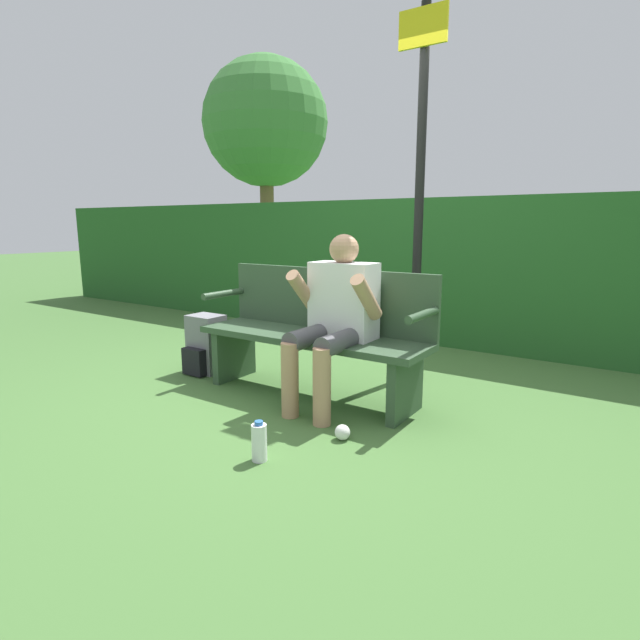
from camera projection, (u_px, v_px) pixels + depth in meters
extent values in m
plane|color=#426B33|center=(310.00, 395.00, 3.55)|extent=(40.00, 40.00, 0.00)
cube|color=#235623|center=(430.00, 270.00, 5.19)|extent=(12.00, 0.56, 1.45)
cube|color=#334C33|center=(310.00, 337.00, 3.47)|extent=(1.69, 0.47, 0.05)
cube|color=#334C33|center=(327.00, 299.00, 3.60)|extent=(1.69, 0.04, 0.44)
cube|color=#334C33|center=(234.00, 353.00, 3.91)|extent=(0.06, 0.42, 0.40)
cube|color=#334C33|center=(405.00, 387.00, 3.11)|extent=(0.06, 0.42, 0.40)
cylinder|color=#334C33|center=(224.00, 294.00, 3.87)|extent=(0.05, 0.42, 0.05)
cylinder|color=#334C33|center=(423.00, 315.00, 2.97)|extent=(0.05, 0.42, 0.05)
cube|color=silver|center=(344.00, 300.00, 3.32)|extent=(0.44, 0.22, 0.50)
sphere|color=tan|center=(344.00, 249.00, 3.26)|extent=(0.19, 0.19, 0.19)
cylinder|color=#4C4C51|center=(310.00, 336.00, 3.25)|extent=(0.13, 0.44, 0.13)
cylinder|color=#4C4C51|center=(341.00, 341.00, 3.12)|extent=(0.13, 0.44, 0.13)
cylinder|color=tan|center=(290.00, 380.00, 3.12)|extent=(0.11, 0.11, 0.48)
cylinder|color=tan|center=(322.00, 387.00, 2.98)|extent=(0.11, 0.11, 0.48)
cylinder|color=tan|center=(303.00, 292.00, 3.34)|extent=(0.09, 0.31, 0.31)
cylinder|color=tan|center=(367.00, 298.00, 3.08)|extent=(0.09, 0.31, 0.31)
cube|color=slate|center=(207.00, 344.00, 4.08)|extent=(0.28, 0.21, 0.47)
cube|color=black|center=(194.00, 362.00, 3.98)|extent=(0.21, 0.07, 0.21)
cylinder|color=white|center=(259.00, 443.00, 2.55)|extent=(0.08, 0.08, 0.19)
cylinder|color=#2D66B2|center=(259.00, 423.00, 2.53)|extent=(0.04, 0.04, 0.02)
cylinder|color=black|center=(419.00, 201.00, 3.74)|extent=(0.07, 0.07, 2.73)
cube|color=yellow|center=(423.00, 27.00, 3.48)|extent=(0.36, 0.02, 0.26)
cylinder|color=brown|center=(267.00, 223.00, 10.44)|extent=(0.29, 0.29, 2.45)
sphere|color=#42843D|center=(265.00, 123.00, 10.06)|extent=(2.52, 2.52, 2.52)
sphere|color=silver|center=(342.00, 432.00, 2.81)|extent=(0.09, 0.09, 0.09)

